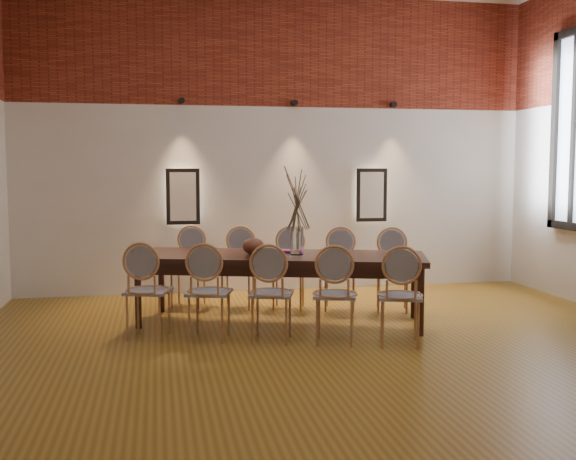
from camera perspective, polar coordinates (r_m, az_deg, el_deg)
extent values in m
cube|color=olive|center=(6.04, 5.28, -10.99)|extent=(7.00, 7.00, 0.02)
cube|color=silver|center=(9.26, -0.84, 7.28)|extent=(7.00, 0.10, 4.00)
cube|color=maroon|center=(9.32, -0.78, 15.00)|extent=(7.00, 0.02, 1.50)
cube|color=#FFEAC6|center=(9.02, -8.89, 2.82)|extent=(0.36, 0.06, 0.66)
cube|color=#FFEAC6|center=(9.48, 7.04, 2.96)|extent=(0.36, 0.06, 0.66)
cylinder|color=black|center=(9.02, -9.00, 10.77)|extent=(0.08, 0.10, 0.08)
cylinder|color=black|center=(9.20, 0.54, 10.72)|extent=(0.08, 0.10, 0.08)
cylinder|color=black|center=(9.58, 8.91, 10.44)|extent=(0.08, 0.10, 0.08)
cube|color=silver|center=(9.13, 23.17, 7.83)|extent=(0.02, 0.78, 2.38)
cube|color=black|center=(9.12, 23.06, 7.83)|extent=(0.08, 0.90, 2.50)
cube|color=black|center=(9.12, 23.06, 7.83)|extent=(0.06, 0.06, 2.40)
cube|color=#381A13|center=(7.31, -0.60, -4.99)|extent=(3.23, 1.85, 0.75)
cylinder|color=silver|center=(7.21, 0.76, -0.91)|extent=(0.14, 0.14, 0.30)
ellipsoid|color=brown|center=(7.23, -2.95, -1.38)|extent=(0.24, 0.24, 0.18)
cube|color=#862169|center=(7.41, -0.60, -1.79)|extent=(0.30, 0.25, 0.03)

